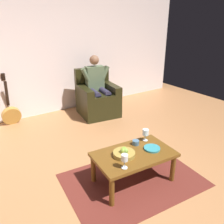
{
  "coord_description": "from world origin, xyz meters",
  "views": [
    {
      "loc": [
        1.57,
        1.7,
        1.93
      ],
      "look_at": [
        -0.32,
        -1.11,
        0.55
      ],
      "focal_mm": 37.1,
      "sensor_mm": 36.0,
      "label": 1
    }
  ],
  "objects_px": {
    "coffee_table": "(134,157)",
    "candle_jar": "(136,143)",
    "person_seated": "(97,84)",
    "guitar": "(11,114)",
    "decorative_dish": "(152,148)",
    "fruit_bowl": "(124,153)",
    "wine_glass_near": "(125,159)",
    "wine_glass_far": "(146,133)",
    "armchair": "(97,99)"
  },
  "relations": [
    {
      "from": "coffee_table",
      "to": "candle_jar",
      "type": "distance_m",
      "value": 0.23
    },
    {
      "from": "person_seated",
      "to": "guitar",
      "type": "distance_m",
      "value": 1.78
    },
    {
      "from": "guitar",
      "to": "decorative_dish",
      "type": "bearing_deg",
      "value": 112.71
    },
    {
      "from": "fruit_bowl",
      "to": "coffee_table",
      "type": "bearing_deg",
      "value": 169.2
    },
    {
      "from": "wine_glass_near",
      "to": "wine_glass_far",
      "type": "distance_m",
      "value": 0.69
    },
    {
      "from": "armchair",
      "to": "person_seated",
      "type": "relative_size",
      "value": 0.77
    },
    {
      "from": "armchair",
      "to": "fruit_bowl",
      "type": "xyz_separation_m",
      "value": [
        0.89,
        2.14,
        0.1
      ]
    },
    {
      "from": "guitar",
      "to": "decorative_dish",
      "type": "relative_size",
      "value": 4.85
    },
    {
      "from": "guitar",
      "to": "decorative_dish",
      "type": "xyz_separation_m",
      "value": [
        -1.13,
        2.71,
        0.2
      ]
    },
    {
      "from": "decorative_dish",
      "to": "armchair",
      "type": "bearing_deg",
      "value": -103.09
    },
    {
      "from": "person_seated",
      "to": "guitar",
      "type": "relative_size",
      "value": 1.26
    },
    {
      "from": "person_seated",
      "to": "wine_glass_near",
      "type": "distance_m",
      "value": 2.55
    },
    {
      "from": "wine_glass_near",
      "to": "candle_jar",
      "type": "relative_size",
      "value": 1.91
    },
    {
      "from": "guitar",
      "to": "fruit_bowl",
      "type": "distance_m",
      "value": 2.75
    },
    {
      "from": "person_seated",
      "to": "wine_glass_far",
      "type": "xyz_separation_m",
      "value": [
        0.43,
        1.98,
        -0.14
      ]
    },
    {
      "from": "guitar",
      "to": "wine_glass_far",
      "type": "distance_m",
      "value": 2.79
    },
    {
      "from": "coffee_table",
      "to": "candle_jar",
      "type": "relative_size",
      "value": 11.57
    },
    {
      "from": "person_seated",
      "to": "decorative_dish",
      "type": "relative_size",
      "value": 6.09
    },
    {
      "from": "armchair",
      "to": "coffee_table",
      "type": "bearing_deg",
      "value": 78.73
    },
    {
      "from": "decorative_dish",
      "to": "candle_jar",
      "type": "relative_size",
      "value": 2.3
    },
    {
      "from": "guitar",
      "to": "decorative_dish",
      "type": "height_order",
      "value": "guitar"
    },
    {
      "from": "wine_glass_near",
      "to": "fruit_bowl",
      "type": "xyz_separation_m",
      "value": [
        -0.14,
        -0.2,
        -0.08
      ]
    },
    {
      "from": "coffee_table",
      "to": "wine_glass_near",
      "type": "xyz_separation_m",
      "value": [
        0.27,
        0.17,
        0.18
      ]
    },
    {
      "from": "person_seated",
      "to": "coffee_table",
      "type": "xyz_separation_m",
      "value": [
        0.76,
        2.15,
        -0.31
      ]
    },
    {
      "from": "armchair",
      "to": "decorative_dish",
      "type": "bearing_deg",
      "value": 85.1
    },
    {
      "from": "person_seated",
      "to": "wine_glass_near",
      "type": "relative_size",
      "value": 7.33
    },
    {
      "from": "armchair",
      "to": "person_seated",
      "type": "distance_m",
      "value": 0.32
    },
    {
      "from": "coffee_table",
      "to": "wine_glass_far",
      "type": "distance_m",
      "value": 0.41
    },
    {
      "from": "wine_glass_far",
      "to": "fruit_bowl",
      "type": "height_order",
      "value": "wine_glass_far"
    },
    {
      "from": "wine_glass_far",
      "to": "decorative_dish",
      "type": "xyz_separation_m",
      "value": [
        0.08,
        0.22,
        -0.1
      ]
    },
    {
      "from": "guitar",
      "to": "fruit_bowl",
      "type": "relative_size",
      "value": 3.71
    },
    {
      "from": "armchair",
      "to": "wine_glass_near",
      "type": "relative_size",
      "value": 5.67
    },
    {
      "from": "guitar",
      "to": "wine_glass_far",
      "type": "bearing_deg",
      "value": 115.99
    },
    {
      "from": "armchair",
      "to": "person_seated",
      "type": "height_order",
      "value": "person_seated"
    },
    {
      "from": "armchair",
      "to": "guitar",
      "type": "relative_size",
      "value": 0.97
    },
    {
      "from": "wine_glass_near",
      "to": "wine_glass_far",
      "type": "bearing_deg",
      "value": -150.57
    },
    {
      "from": "armchair",
      "to": "decorative_dish",
      "type": "height_order",
      "value": "armchair"
    },
    {
      "from": "wine_glass_far",
      "to": "candle_jar",
      "type": "distance_m",
      "value": 0.2
    },
    {
      "from": "armchair",
      "to": "person_seated",
      "type": "xyz_separation_m",
      "value": [
        0.0,
        0.02,
        0.32
      ]
    },
    {
      "from": "guitar",
      "to": "fruit_bowl",
      "type": "xyz_separation_m",
      "value": [
        -0.76,
        2.63,
        0.22
      ]
    },
    {
      "from": "guitar",
      "to": "wine_glass_near",
      "type": "bearing_deg",
      "value": 102.24
    },
    {
      "from": "guitar",
      "to": "wine_glass_far",
      "type": "relative_size",
      "value": 6.03
    },
    {
      "from": "coffee_table",
      "to": "decorative_dish",
      "type": "relative_size",
      "value": 5.03
    },
    {
      "from": "coffee_table",
      "to": "guitar",
      "type": "height_order",
      "value": "guitar"
    },
    {
      "from": "person_seated",
      "to": "coffee_table",
      "type": "relative_size",
      "value": 1.21
    },
    {
      "from": "guitar",
      "to": "candle_jar",
      "type": "xyz_separation_m",
      "value": [
        -1.04,
        2.51,
        0.22
      ]
    },
    {
      "from": "armchair",
      "to": "guitar",
      "type": "xyz_separation_m",
      "value": [
        1.65,
        -0.49,
        -0.12
      ]
    },
    {
      "from": "wine_glass_near",
      "to": "wine_glass_far",
      "type": "height_order",
      "value": "wine_glass_near"
    },
    {
      "from": "coffee_table",
      "to": "decorative_dish",
      "type": "distance_m",
      "value": 0.26
    },
    {
      "from": "armchair",
      "to": "wine_glass_near",
      "type": "xyz_separation_m",
      "value": [
        1.04,
        2.34,
        0.19
      ]
    }
  ]
}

